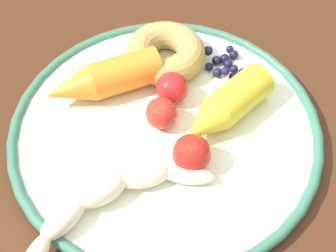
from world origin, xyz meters
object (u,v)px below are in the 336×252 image
(dining_table, at_px, (166,180))
(banana, at_px, (106,199))
(carrot_orange, at_px, (103,80))
(tomato_mid, at_px, (161,114))
(plate, at_px, (168,128))
(donut, at_px, (165,53))
(tomato_near, at_px, (172,88))
(tomato_far, at_px, (188,155))
(carrot_yellow, at_px, (225,108))
(blueberry_pile, at_px, (225,63))

(dining_table, bearing_deg, banana, 119.19)
(carrot_orange, distance_m, tomato_mid, 0.08)
(plate, bearing_deg, dining_table, 109.48)
(donut, height_order, tomato_near, tomato_near)
(dining_table, distance_m, carrot_orange, 0.16)
(carrot_orange, bearing_deg, tomato_mid, -155.10)
(banana, bearing_deg, carrot_orange, -24.45)
(carrot_orange, bearing_deg, banana, 155.55)
(banana, distance_m, tomato_mid, 0.12)
(tomato_near, distance_m, tomato_far, 0.10)
(tomato_far, bearing_deg, tomato_near, -20.15)
(banana, bearing_deg, carrot_yellow, -78.33)
(plate, relative_size, carrot_orange, 2.51)
(plate, height_order, banana, banana)
(donut, bearing_deg, banana, 134.06)
(dining_table, height_order, tomato_near, tomato_near)
(dining_table, bearing_deg, carrot_yellow, -108.79)
(plate, height_order, tomato_far, tomato_far)
(dining_table, xyz_separation_m, plate, (0.00, -0.00, 0.11))
(banana, bearing_deg, blueberry_pile, -64.15)
(plate, height_order, tomato_mid, tomato_mid)
(carrot_yellow, relative_size, blueberry_pile, 2.30)
(plate, distance_m, tomato_mid, 0.02)
(donut, relative_size, tomato_mid, 2.74)
(plate, xyz_separation_m, carrot_orange, (0.08, 0.04, 0.02))
(banana, height_order, tomato_near, tomato_near)
(carrot_yellow, distance_m, tomato_mid, 0.07)
(banana, bearing_deg, tomato_near, -54.80)
(carrot_yellow, relative_size, tomato_mid, 3.61)
(carrot_orange, bearing_deg, tomato_far, -167.29)
(banana, xyz_separation_m, carrot_orange, (0.14, -0.06, 0.01))
(blueberry_pile, height_order, tomato_mid, tomato_mid)
(plate, xyz_separation_m, banana, (-0.06, 0.10, 0.02))
(plate, bearing_deg, tomato_far, 171.28)
(blueberry_pile, bearing_deg, tomato_mid, 108.66)
(plate, xyz_separation_m, blueberry_pile, (0.04, -0.11, 0.01))
(plate, distance_m, tomato_near, 0.05)
(plate, xyz_separation_m, donut, (0.09, -0.05, 0.02))
(donut, bearing_deg, blueberry_pile, -125.64)
(tomato_near, xyz_separation_m, tomato_mid, (-0.03, 0.03, -0.00))
(dining_table, xyz_separation_m, tomato_near, (0.03, -0.03, 0.13))
(dining_table, bearing_deg, tomato_mid, 5.23)
(dining_table, relative_size, plate, 3.17)
(blueberry_pile, height_order, tomato_far, tomato_far)
(tomato_far, bearing_deg, plate, -8.72)
(carrot_orange, distance_m, tomato_near, 0.08)
(dining_table, relative_size, carrot_orange, 7.94)
(tomato_near, bearing_deg, carrot_orange, 52.50)
(dining_table, xyz_separation_m, carrot_yellow, (-0.02, -0.06, 0.13))
(carrot_yellow, bearing_deg, donut, 6.62)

